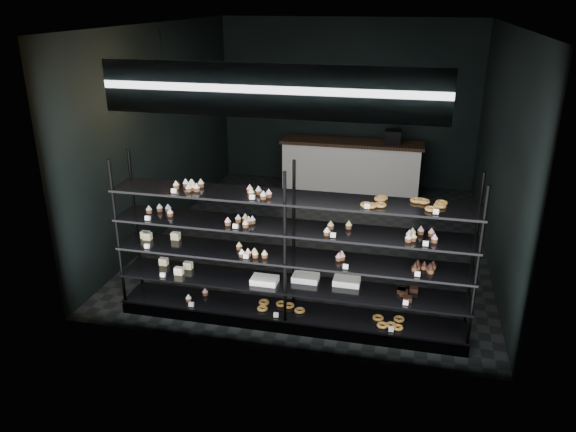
# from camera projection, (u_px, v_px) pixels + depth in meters

# --- Properties ---
(room) EXTENTS (5.01, 6.01, 3.20)m
(room) POSITION_uv_depth(u_px,v_px,m) (321.00, 139.00, 8.22)
(room) COLOR black
(room) RESTS_ON ground
(display_shelf) EXTENTS (4.00, 0.50, 1.91)m
(display_shelf) POSITION_uv_depth(u_px,v_px,m) (287.00, 274.00, 6.34)
(display_shelf) COLOR black
(display_shelf) RESTS_ON room
(signage) EXTENTS (3.30, 0.05, 0.50)m
(signage) POSITION_uv_depth(u_px,v_px,m) (268.00, 91.00, 5.15)
(signage) COLOR #0E1846
(signage) RESTS_ON room
(pendant_lamp) EXTENTS (0.35, 0.35, 0.90)m
(pendant_lamp) POSITION_uv_depth(u_px,v_px,m) (165.00, 92.00, 6.97)
(pendant_lamp) COLOR black
(pendant_lamp) RESTS_ON room
(service_counter) EXTENTS (2.71, 0.65, 1.23)m
(service_counter) POSITION_uv_depth(u_px,v_px,m) (352.00, 165.00, 10.85)
(service_counter) COLOR silver
(service_counter) RESTS_ON room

